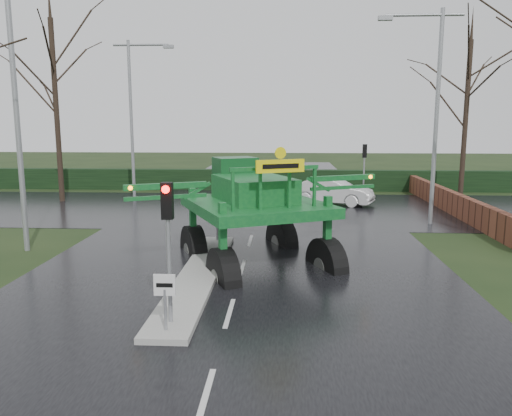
# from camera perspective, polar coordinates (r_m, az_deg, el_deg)

# --- Properties ---
(ground) EXTENTS (140.00, 140.00, 0.00)m
(ground) POSITION_cam_1_polar(r_m,az_deg,el_deg) (13.19, -3.05, -11.97)
(ground) COLOR black
(ground) RESTS_ON ground
(road_main) EXTENTS (14.00, 80.00, 0.02)m
(road_main) POSITION_cam_1_polar(r_m,az_deg,el_deg) (22.75, -0.33, -2.63)
(road_main) COLOR black
(road_main) RESTS_ON ground
(road_cross) EXTENTS (80.00, 12.00, 0.02)m
(road_cross) POSITION_cam_1_polar(r_m,az_deg,el_deg) (28.63, 0.41, -0.06)
(road_cross) COLOR black
(road_cross) RESTS_ON ground
(median_island) EXTENTS (1.20, 10.00, 0.16)m
(median_island) POSITION_cam_1_polar(r_m,az_deg,el_deg) (16.14, -6.53, -7.59)
(median_island) COLOR gray
(median_island) RESTS_ON ground
(hedge_row) EXTENTS (44.00, 0.90, 1.50)m
(hedge_row) POSITION_cam_1_polar(r_m,az_deg,el_deg) (36.44, 1.02, 3.23)
(hedge_row) COLOR black
(hedge_row) RESTS_ON ground
(brick_wall) EXTENTS (0.40, 20.00, 1.20)m
(brick_wall) POSITION_cam_1_polar(r_m,az_deg,el_deg) (29.93, 20.93, 0.88)
(brick_wall) COLOR #592D1E
(brick_wall) RESTS_ON ground
(keep_left_sign) EXTENTS (0.50, 0.07, 1.35)m
(keep_left_sign) POSITION_cam_1_polar(r_m,az_deg,el_deg) (11.65, -10.38, -9.55)
(keep_left_sign) COLOR gray
(keep_left_sign) RESTS_ON ground
(traffic_signal_near) EXTENTS (0.26, 0.33, 3.52)m
(traffic_signal_near) POSITION_cam_1_polar(r_m,az_deg,el_deg) (11.71, -10.05, -1.66)
(traffic_signal_near) COLOR gray
(traffic_signal_near) RESTS_ON ground
(traffic_signal_mid) EXTENTS (0.26, 0.33, 3.52)m
(traffic_signal_mid) POSITION_cam_1_polar(r_m,az_deg,el_deg) (19.98, -4.51, 3.14)
(traffic_signal_mid) COLOR gray
(traffic_signal_mid) RESTS_ON ground
(traffic_signal_far) EXTENTS (0.26, 0.33, 3.52)m
(traffic_signal_far) POSITION_cam_1_polar(r_m,az_deg,el_deg) (32.67, 12.28, 5.50)
(traffic_signal_far) COLOR gray
(traffic_signal_far) RESTS_ON ground
(street_light_left_near) EXTENTS (3.85, 0.30, 10.00)m
(street_light_left_near) POSITION_cam_1_polar(r_m,az_deg,el_deg) (20.57, -25.09, 11.95)
(street_light_left_near) COLOR gray
(street_light_left_near) RESTS_ON ground
(street_light_right) EXTENTS (3.85, 0.30, 10.00)m
(street_light_right) POSITION_cam_1_polar(r_m,az_deg,el_deg) (25.15, 19.36, 11.74)
(street_light_right) COLOR gray
(street_light_right) RESTS_ON ground
(street_light_left_far) EXTENTS (3.85, 0.30, 10.00)m
(street_light_left_far) POSITION_cam_1_polar(r_m,az_deg,el_deg) (33.59, -13.62, 11.37)
(street_light_left_far) COLOR gray
(street_light_left_far) RESTS_ON ground
(tree_left_far) EXTENTS (7.70, 7.70, 13.26)m
(tree_left_far) POSITION_cam_1_polar(r_m,az_deg,el_deg) (33.29, -22.02, 12.96)
(tree_left_far) COLOR black
(tree_left_far) RESTS_ON ground
(tree_right_far) EXTENTS (7.00, 7.00, 12.05)m
(tree_right_far) POSITION_cam_1_polar(r_m,az_deg,el_deg) (35.20, 22.99, 11.62)
(tree_right_far) COLOR black
(tree_right_far) RESTS_ON ground
(crop_sprayer) EXTENTS (8.45, 6.99, 5.15)m
(crop_sprayer) POSITION_cam_1_polar(r_m,az_deg,el_deg) (15.51, -4.14, 0.67)
(crop_sprayer) COLOR black
(crop_sprayer) RESTS_ON ground
(white_sedan) EXTENTS (5.10, 3.36, 1.59)m
(white_sedan) POSITION_cam_1_polar(r_m,az_deg,el_deg) (30.45, 8.70, 0.41)
(white_sedan) COLOR silver
(white_sedan) RESTS_ON ground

